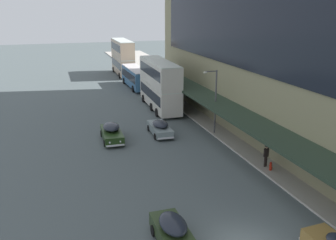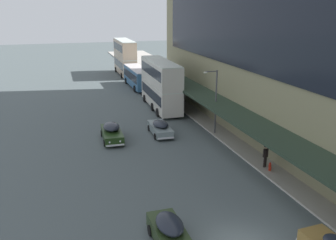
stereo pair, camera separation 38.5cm
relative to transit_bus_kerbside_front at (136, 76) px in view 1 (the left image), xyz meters
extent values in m
cube|color=#356490|center=(0.00, 0.00, -0.12)|extent=(2.61, 10.00, 2.65)
cube|color=black|center=(0.00, 0.00, 0.20)|extent=(2.64, 9.20, 1.17)
cube|color=silver|center=(0.00, 0.00, 1.26)|extent=(2.51, 9.99, 0.12)
cube|color=black|center=(-0.07, 5.02, 0.96)|extent=(1.23, 0.08, 0.36)
cylinder|color=black|center=(-1.28, 3.37, -1.29)|extent=(0.26, 1.00, 1.00)
cylinder|color=black|center=(1.19, 3.40, -1.29)|extent=(0.26, 1.00, 1.00)
cylinder|color=black|center=(-1.19, -3.11, -1.29)|extent=(0.26, 1.00, 1.00)
cylinder|color=black|center=(1.28, -3.07, -1.29)|extent=(0.26, 1.00, 1.00)
cube|color=tan|center=(0.22, 11.68, 0.03)|extent=(2.62, 10.52, 2.95)
cube|color=black|center=(0.22, 11.68, 0.38)|extent=(2.65, 9.68, 1.30)
cube|color=silver|center=(0.22, 11.68, 1.56)|extent=(2.52, 10.52, 0.12)
cube|color=tan|center=(0.22, 11.68, 3.08)|extent=(2.62, 10.52, 2.95)
cube|color=black|center=(0.22, 11.68, 3.44)|extent=(2.65, 9.68, 1.30)
cube|color=silver|center=(0.22, 11.68, 4.61)|extent=(2.52, 10.52, 0.12)
cube|color=black|center=(0.28, 16.96, 4.31)|extent=(1.25, 0.07, 0.36)
cylinder|color=black|center=(-0.99, 15.26, -1.29)|extent=(0.26, 1.00, 1.00)
cylinder|color=black|center=(1.51, 15.23, -1.29)|extent=(0.26, 1.00, 1.00)
cylinder|color=black|center=(-1.07, 8.44, -1.29)|extent=(0.26, 1.00, 1.00)
cylinder|color=black|center=(1.44, 8.41, -1.29)|extent=(0.26, 1.00, 1.00)
cube|color=beige|center=(0.00, -13.25, -0.08)|extent=(2.80, 11.09, 2.74)
cube|color=black|center=(0.00, -13.25, 0.25)|extent=(2.82, 10.21, 1.20)
cube|color=silver|center=(0.00, -13.25, 1.34)|extent=(2.70, 11.09, 0.12)
cube|color=beige|center=(0.00, -13.25, 2.76)|extent=(2.80, 11.09, 2.74)
cube|color=black|center=(0.00, -13.25, 3.09)|extent=(2.82, 10.21, 1.20)
cube|color=silver|center=(0.00, -13.25, 4.18)|extent=(2.70, 11.09, 0.12)
cube|color=black|center=(0.12, -7.69, 3.88)|extent=(1.27, 0.09, 0.36)
cylinder|color=black|center=(-1.19, -9.47, -1.29)|extent=(0.27, 1.01, 1.00)
cylinder|color=black|center=(1.35, -9.52, -1.29)|extent=(0.27, 1.01, 1.00)
cylinder|color=black|center=(-1.35, -16.64, -1.29)|extent=(0.27, 1.01, 1.00)
cylinder|color=black|center=(1.19, -16.70, -1.29)|extent=(0.27, 1.01, 1.00)
cylinder|color=black|center=(-1.29, -14.05, -1.29)|extent=(0.27, 1.01, 1.00)
cylinder|color=black|center=(1.25, -14.10, -1.29)|extent=(0.27, 1.01, 1.00)
cube|color=#27371B|center=(-7.35, -40.80, -1.17)|extent=(1.63, 4.43, 0.81)
ellipsoid|color=#1E232D|center=(-7.35, -40.58, -0.47)|extent=(1.43, 2.44, 0.64)
cube|color=silver|center=(-7.36, -38.54, -1.42)|extent=(1.53, 0.13, 0.14)
cylinder|color=black|center=(-6.55, -39.42, -1.47)|extent=(0.14, 0.64, 0.64)
cylinder|color=black|center=(-8.16, -39.43, -1.47)|extent=(0.14, 0.64, 0.64)
cube|color=silver|center=(0.02, -42.63, -1.42)|extent=(1.54, 0.21, 0.14)
sphere|color=silver|center=(-0.43, -42.69, -1.10)|extent=(0.18, 0.18, 0.18)
sphere|color=silver|center=(0.46, -42.64, -1.10)|extent=(0.18, 0.18, 0.18)
cube|color=#1F3715|center=(-7.76, -23.17, -1.16)|extent=(1.94, 4.68, 0.82)
ellipsoid|color=#1E232D|center=(-7.75, -22.94, -0.46)|extent=(1.65, 2.59, 0.66)
cube|color=silver|center=(-7.85, -25.53, -1.42)|extent=(1.68, 0.18, 0.14)
cube|color=silver|center=(-7.67, -20.82, -1.42)|extent=(1.68, 0.18, 0.14)
sphere|color=silver|center=(-7.36, -25.51, -1.11)|extent=(0.18, 0.18, 0.18)
sphere|color=silver|center=(-8.33, -25.48, -1.11)|extent=(0.18, 0.18, 0.18)
cylinder|color=black|center=(-6.93, -24.63, -1.47)|extent=(0.16, 0.64, 0.64)
cylinder|color=black|center=(-8.69, -24.57, -1.47)|extent=(0.16, 0.64, 0.64)
cylinder|color=black|center=(-6.82, -21.78, -1.47)|extent=(0.16, 0.64, 0.64)
cylinder|color=black|center=(-8.58, -21.71, -1.47)|extent=(0.16, 0.64, 0.64)
cube|color=gray|center=(-2.83, -22.82, -1.22)|extent=(1.79, 4.44, 0.72)
ellipsoid|color=#1E232D|center=(-2.84, -23.04, -0.60)|extent=(1.54, 2.45, 0.57)
cube|color=silver|center=(-2.78, -20.57, -1.42)|extent=(1.61, 0.15, 0.14)
cube|color=silver|center=(-2.88, -25.07, -1.42)|extent=(1.61, 0.15, 0.14)
sphere|color=silver|center=(-3.25, -20.59, -1.17)|extent=(0.18, 0.18, 0.18)
sphere|color=silver|center=(-2.32, -20.61, -1.17)|extent=(0.18, 0.18, 0.18)
cylinder|color=black|center=(-3.65, -21.43, -1.47)|extent=(0.15, 0.64, 0.64)
cylinder|color=black|center=(-1.95, -21.47, -1.47)|extent=(0.15, 0.64, 0.64)
cylinder|color=black|center=(-3.71, -24.16, -1.47)|extent=(0.15, 0.64, 0.64)
cylinder|color=black|center=(-2.01, -24.20, -1.47)|extent=(0.15, 0.64, 0.64)
cylinder|color=black|center=(2.99, -33.25, -1.22)|extent=(0.16, 0.16, 0.85)
cylinder|color=black|center=(2.85, -33.32, -1.22)|extent=(0.16, 0.16, 0.85)
cube|color=black|center=(2.92, -33.29, -0.44)|extent=(0.46, 0.38, 0.70)
cylinder|color=black|center=(3.16, -33.18, -0.41)|extent=(0.10, 0.10, 0.63)
cylinder|color=black|center=(2.68, -33.39, -0.41)|extent=(0.10, 0.10, 0.63)
sphere|color=tan|center=(2.92, -33.29, 0.02)|extent=(0.22, 0.22, 0.22)
cylinder|color=black|center=(2.92, -33.29, 0.09)|extent=(0.33, 0.33, 0.02)
cylinder|color=black|center=(2.92, -33.29, 0.15)|extent=(0.21, 0.21, 0.12)
cylinder|color=#4C4C51|center=(2.50, -24.41, 1.56)|extent=(0.16, 0.16, 6.41)
cylinder|color=#4C4C51|center=(1.90, -24.41, 4.67)|extent=(1.20, 0.10, 0.10)
ellipsoid|color=silver|center=(1.30, -24.41, 4.59)|extent=(0.44, 0.28, 0.20)
cylinder|color=red|center=(2.93, -34.03, -1.37)|extent=(0.20, 0.20, 0.55)
sphere|color=red|center=(2.93, -34.03, -1.03)|extent=(0.18, 0.18, 0.18)
cylinder|color=red|center=(2.93, -33.88, -1.34)|extent=(0.08, 0.10, 0.08)
cylinder|color=red|center=(2.93, -34.18, -1.34)|extent=(0.08, 0.10, 0.08)
camera|label=1|loc=(-12.96, -57.25, 10.79)|focal=40.00mm
camera|label=2|loc=(-12.59, -57.37, 10.79)|focal=40.00mm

